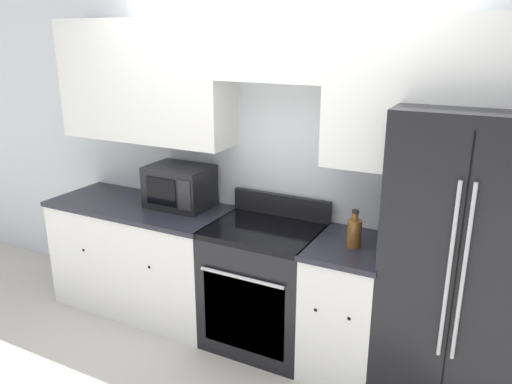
# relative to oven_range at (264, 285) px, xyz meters

# --- Properties ---
(ground_plane) EXTENTS (12.00, 12.00, 0.00)m
(ground_plane) POSITION_rel_oven_range_xyz_m (-0.06, -0.31, -0.45)
(ground_plane) COLOR beige
(wall_back) EXTENTS (8.00, 0.39, 2.60)m
(wall_back) POSITION_rel_oven_range_xyz_m (-0.07, 0.27, 1.08)
(wall_back) COLOR silver
(wall_back) RESTS_ON ground_plane
(lower_cabinets_left) EXTENTS (1.45, 0.64, 0.89)m
(lower_cabinets_left) POSITION_rel_oven_range_xyz_m (-1.09, -0.00, -0.00)
(lower_cabinets_left) COLOR white
(lower_cabinets_left) RESTS_ON ground_plane
(lower_cabinets_right) EXTENTS (0.49, 0.64, 0.89)m
(lower_cabinets_right) POSITION_rel_oven_range_xyz_m (0.61, -0.00, -0.00)
(lower_cabinets_right) COLOR white
(lower_cabinets_right) RESTS_ON ground_plane
(oven_range) EXTENTS (0.76, 0.65, 1.05)m
(oven_range) POSITION_rel_oven_range_xyz_m (0.00, 0.00, 0.00)
(oven_range) COLOR black
(oven_range) RESTS_ON ground_plane
(refrigerator) EXTENTS (0.84, 0.81, 1.80)m
(refrigerator) POSITION_rel_oven_range_xyz_m (1.26, 0.08, 0.45)
(refrigerator) COLOR black
(refrigerator) RESTS_ON ground_plane
(microwave) EXTENTS (0.48, 0.35, 0.32)m
(microwave) POSITION_rel_oven_range_xyz_m (-0.78, 0.11, 0.60)
(microwave) COLOR black
(microwave) RESTS_ON lower_cabinets_left
(bottle) EXTENTS (0.09, 0.09, 0.24)m
(bottle) POSITION_rel_oven_range_xyz_m (0.64, -0.02, 0.54)
(bottle) COLOR brown
(bottle) RESTS_ON lower_cabinets_right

